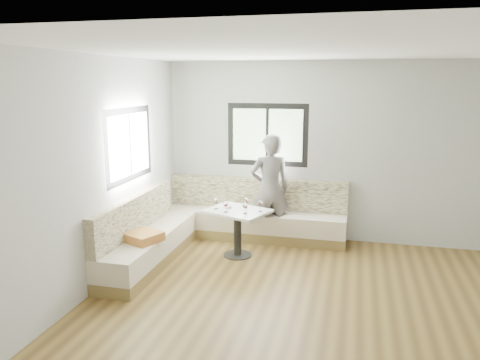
% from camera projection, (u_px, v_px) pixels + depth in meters
% --- Properties ---
extents(room, '(5.01, 5.01, 2.81)m').
position_uv_depth(room, '(300.00, 184.00, 5.00)').
color(room, brown).
rests_on(room, ground).
extents(banquette, '(2.90, 2.80, 0.95)m').
position_uv_depth(banquette, '(211.00, 227.00, 7.05)').
color(banquette, olive).
rests_on(banquette, ground).
extents(table, '(1.01, 0.91, 0.69)m').
position_uv_depth(table, '(238.00, 222.00, 6.70)').
color(table, black).
rests_on(table, ground).
extents(person, '(0.74, 0.63, 1.71)m').
position_uv_depth(person, '(270.00, 189.00, 7.23)').
color(person, '#625D5B').
rests_on(person, ground).
extents(olive_ramekin, '(0.10, 0.10, 0.04)m').
position_uv_depth(olive_ramekin, '(228.00, 207.00, 6.76)').
color(olive_ramekin, white).
rests_on(olive_ramekin, table).
extents(wine_glass_a, '(0.08, 0.08, 0.17)m').
position_uv_depth(wine_glass_a, '(216.00, 201.00, 6.70)').
color(wine_glass_a, white).
rests_on(wine_glass_a, table).
extents(wine_glass_b, '(0.08, 0.08, 0.17)m').
position_uv_depth(wine_glass_b, '(226.00, 204.00, 6.54)').
color(wine_glass_b, white).
rests_on(wine_glass_b, table).
extents(wine_glass_c, '(0.08, 0.08, 0.17)m').
position_uv_depth(wine_glass_c, '(245.00, 206.00, 6.46)').
color(wine_glass_c, white).
rests_on(wine_glass_c, table).
extents(wine_glass_d, '(0.08, 0.08, 0.17)m').
position_uv_depth(wine_glass_d, '(246.00, 200.00, 6.74)').
color(wine_glass_d, white).
rests_on(wine_glass_d, table).
extents(wine_glass_e, '(0.08, 0.08, 0.17)m').
position_uv_depth(wine_glass_e, '(260.00, 203.00, 6.57)').
color(wine_glass_e, white).
rests_on(wine_glass_e, table).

